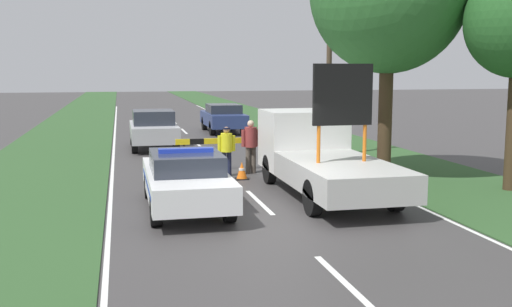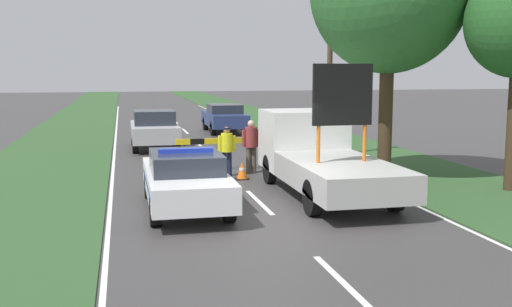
{
  "view_description": "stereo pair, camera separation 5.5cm",
  "coord_description": "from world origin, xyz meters",
  "px_view_note": "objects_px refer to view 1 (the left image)",
  "views": [
    {
      "loc": [
        -3.34,
        -12.56,
        3.3
      ],
      "look_at": [
        0.13,
        2.72,
        1.1
      ],
      "focal_mm": 42.0,
      "sensor_mm": 36.0,
      "label": 1
    },
    {
      "loc": [
        -3.29,
        -12.57,
        3.3
      ],
      "look_at": [
        0.13,
        2.72,
        1.1
      ],
      "focal_mm": 42.0,
      "sensor_mm": 36.0,
      "label": 2
    }
  ],
  "objects_px": {
    "work_truck": "(319,154)",
    "pedestrian_civilian": "(251,142)",
    "queued_car_hatch_blue": "(223,117)",
    "queued_car_sedan_silver": "(153,129)",
    "traffic_cone_near_police": "(218,176)",
    "utility_pole": "(329,70)",
    "traffic_cone_centre_front": "(242,171)",
    "traffic_cone_near_truck": "(186,162)",
    "police_officer": "(226,147)",
    "road_barrier": "(218,144)",
    "police_car": "(186,179)"
  },
  "relations": [
    {
      "from": "traffic_cone_centre_front",
      "to": "utility_pole",
      "type": "bearing_deg",
      "value": 43.05
    },
    {
      "from": "road_barrier",
      "to": "traffic_cone_centre_front",
      "type": "bearing_deg",
      "value": -74.67
    },
    {
      "from": "road_barrier",
      "to": "queued_car_hatch_blue",
      "type": "relative_size",
      "value": 0.61
    },
    {
      "from": "police_officer",
      "to": "utility_pole",
      "type": "relative_size",
      "value": 0.24
    },
    {
      "from": "traffic_cone_near_police",
      "to": "queued_car_hatch_blue",
      "type": "bearing_deg",
      "value": 79.67
    },
    {
      "from": "traffic_cone_near_police",
      "to": "queued_car_sedan_silver",
      "type": "height_order",
      "value": "queued_car_sedan_silver"
    },
    {
      "from": "police_officer",
      "to": "traffic_cone_centre_front",
      "type": "distance_m",
      "value": 0.96
    },
    {
      "from": "work_truck",
      "to": "utility_pole",
      "type": "relative_size",
      "value": 1.0
    },
    {
      "from": "queued_car_sedan_silver",
      "to": "traffic_cone_centre_front",
      "type": "bearing_deg",
      "value": 105.69
    },
    {
      "from": "queued_car_sedan_silver",
      "to": "utility_pole",
      "type": "relative_size",
      "value": 0.68
    },
    {
      "from": "traffic_cone_near_police",
      "to": "police_car",
      "type": "bearing_deg",
      "value": -114.38
    },
    {
      "from": "road_barrier",
      "to": "traffic_cone_centre_front",
      "type": "distance_m",
      "value": 1.94
    },
    {
      "from": "police_car",
      "to": "queued_car_sedan_silver",
      "type": "height_order",
      "value": "queued_car_sedan_silver"
    },
    {
      "from": "pedestrian_civilian",
      "to": "queued_car_hatch_blue",
      "type": "height_order",
      "value": "pedestrian_civilian"
    },
    {
      "from": "traffic_cone_centre_front",
      "to": "queued_car_sedan_silver",
      "type": "bearing_deg",
      "value": 105.69
    },
    {
      "from": "police_officer",
      "to": "queued_car_sedan_silver",
      "type": "distance_m",
      "value": 7.48
    },
    {
      "from": "traffic_cone_centre_front",
      "to": "traffic_cone_near_truck",
      "type": "relative_size",
      "value": 1.03
    },
    {
      "from": "traffic_cone_near_police",
      "to": "queued_car_sedan_silver",
      "type": "bearing_deg",
      "value": 98.45
    },
    {
      "from": "traffic_cone_centre_front",
      "to": "utility_pole",
      "type": "distance_m",
      "value": 6.39
    },
    {
      "from": "work_truck",
      "to": "road_barrier",
      "type": "relative_size",
      "value": 2.28
    },
    {
      "from": "traffic_cone_near_truck",
      "to": "pedestrian_civilian",
      "type": "bearing_deg",
      "value": -28.27
    },
    {
      "from": "pedestrian_civilian",
      "to": "traffic_cone_centre_front",
      "type": "xyz_separation_m",
      "value": [
        -0.5,
        -1.0,
        -0.74
      ]
    },
    {
      "from": "police_car",
      "to": "queued_car_sedan_silver",
      "type": "distance_m",
      "value": 11.41
    },
    {
      "from": "work_truck",
      "to": "queued_car_hatch_blue",
      "type": "height_order",
      "value": "work_truck"
    },
    {
      "from": "police_officer",
      "to": "queued_car_sedan_silver",
      "type": "xyz_separation_m",
      "value": [
        -1.84,
        7.25,
        -0.08
      ]
    },
    {
      "from": "queued_car_hatch_blue",
      "to": "utility_pole",
      "type": "bearing_deg",
      "value": 103.23
    },
    {
      "from": "queued_car_sedan_silver",
      "to": "work_truck",
      "type": "bearing_deg",
      "value": 110.91
    },
    {
      "from": "pedestrian_civilian",
      "to": "utility_pole",
      "type": "relative_size",
      "value": 0.27
    },
    {
      "from": "queued_car_hatch_blue",
      "to": "queued_car_sedan_silver",
      "type": "bearing_deg",
      "value": 55.94
    },
    {
      "from": "police_officer",
      "to": "traffic_cone_near_truck",
      "type": "xyz_separation_m",
      "value": [
        -1.11,
        1.45,
        -0.67
      ]
    },
    {
      "from": "road_barrier",
      "to": "queued_car_sedan_silver",
      "type": "xyz_separation_m",
      "value": [
        -1.76,
        6.06,
        -0.04
      ]
    },
    {
      "from": "traffic_cone_near_police",
      "to": "queued_car_sedan_silver",
      "type": "xyz_separation_m",
      "value": [
        -1.31,
        8.8,
        0.53
      ]
    },
    {
      "from": "police_car",
      "to": "traffic_cone_near_truck",
      "type": "bearing_deg",
      "value": 80.67
    },
    {
      "from": "police_car",
      "to": "queued_car_hatch_blue",
      "type": "distance_m",
      "value": 17.73
    },
    {
      "from": "police_car",
      "to": "queued_car_hatch_blue",
      "type": "height_order",
      "value": "queued_car_hatch_blue"
    },
    {
      "from": "pedestrian_civilian",
      "to": "utility_pole",
      "type": "height_order",
      "value": "utility_pole"
    },
    {
      "from": "traffic_cone_centre_front",
      "to": "queued_car_hatch_blue",
      "type": "bearing_deg",
      "value": 82.61
    },
    {
      "from": "police_officer",
      "to": "traffic_cone_centre_front",
      "type": "bearing_deg",
      "value": 96.58
    },
    {
      "from": "work_truck",
      "to": "traffic_cone_near_truck",
      "type": "height_order",
      "value": "work_truck"
    },
    {
      "from": "utility_pole",
      "to": "pedestrian_civilian",
      "type": "bearing_deg",
      "value": -141.82
    },
    {
      "from": "police_officer",
      "to": "queued_car_hatch_blue",
      "type": "distance_m",
      "value": 13.32
    },
    {
      "from": "traffic_cone_near_police",
      "to": "queued_car_hatch_blue",
      "type": "height_order",
      "value": "queued_car_hatch_blue"
    },
    {
      "from": "queued_car_sedan_silver",
      "to": "queued_car_hatch_blue",
      "type": "distance_m",
      "value": 7.12
    },
    {
      "from": "traffic_cone_centre_front",
      "to": "traffic_cone_near_truck",
      "type": "bearing_deg",
      "value": 125.65
    },
    {
      "from": "road_barrier",
      "to": "traffic_cone_near_police",
      "type": "distance_m",
      "value": 2.83
    },
    {
      "from": "traffic_cone_centre_front",
      "to": "queued_car_sedan_silver",
      "type": "distance_m",
      "value": 8.17
    },
    {
      "from": "work_truck",
      "to": "pedestrian_civilian",
      "type": "relative_size",
      "value": 3.72
    },
    {
      "from": "work_truck",
      "to": "utility_pole",
      "type": "bearing_deg",
      "value": -114.46
    },
    {
      "from": "police_officer",
      "to": "queued_car_hatch_blue",
      "type": "xyz_separation_m",
      "value": [
        2.14,
        13.15,
        -0.13
      ]
    },
    {
      "from": "work_truck",
      "to": "queued_car_sedan_silver",
      "type": "bearing_deg",
      "value": -71.88
    }
  ]
}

